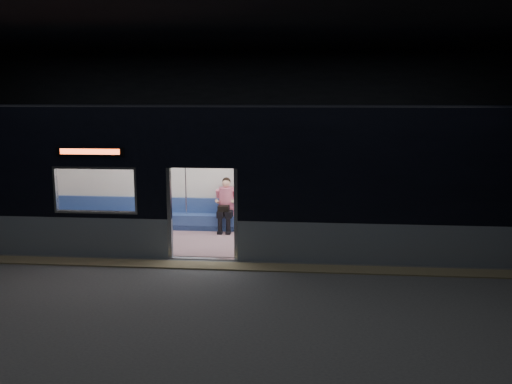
# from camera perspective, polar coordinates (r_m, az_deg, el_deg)

# --- Properties ---
(station_floor) EXTENTS (24.00, 14.00, 0.01)m
(station_floor) POSITION_cam_1_polar(r_m,az_deg,el_deg) (11.22, -6.57, -8.64)
(station_floor) COLOR #47494C
(station_floor) RESTS_ON ground
(station_envelope) EXTENTS (24.00, 14.00, 5.00)m
(station_envelope) POSITION_cam_1_polar(r_m,az_deg,el_deg) (10.63, -6.98, 10.44)
(station_envelope) COLOR black
(station_envelope) RESTS_ON station_floor
(tactile_strip) EXTENTS (22.80, 0.50, 0.03)m
(tactile_strip) POSITION_cam_1_polar(r_m,az_deg,el_deg) (11.73, -6.02, -7.69)
(tactile_strip) COLOR #8C7F59
(tactile_strip) RESTS_ON station_floor
(metro_car) EXTENTS (18.00, 3.04, 3.35)m
(metro_car) POSITION_cam_1_polar(r_m,az_deg,el_deg) (13.24, -4.49, 2.52)
(metro_car) COLOR gray
(metro_car) RESTS_ON station_floor
(passenger) EXTENTS (0.42, 0.72, 1.42)m
(passenger) POSITION_cam_1_polar(r_m,az_deg,el_deg) (14.36, -3.17, -1.02)
(passenger) COLOR black
(passenger) RESTS_ON metro_car
(handbag) EXTENTS (0.34, 0.32, 0.14)m
(handbag) POSITION_cam_1_polar(r_m,az_deg,el_deg) (14.17, -3.44, -1.72)
(handbag) COLOR black
(handbag) RESTS_ON passenger
(transit_map) EXTENTS (0.98, 0.03, 0.64)m
(transit_map) POSITION_cam_1_polar(r_m,az_deg,el_deg) (14.62, 15.24, 1.43)
(transit_map) COLOR white
(transit_map) RESTS_ON metro_car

